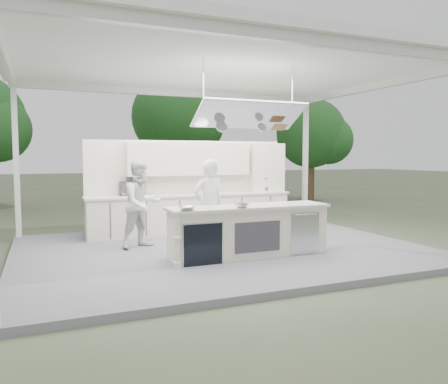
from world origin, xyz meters
name	(u,v)px	position (x,y,z in m)	size (l,w,h in m)	color
ground	(221,253)	(0.00, 0.00, 0.00)	(90.00, 90.00, 0.00)	#4C563B
stage_deck	(221,250)	(0.00, 0.00, 0.06)	(8.00, 6.00, 0.12)	slate
tent	(221,69)	(0.00, -0.01, 3.71)	(8.20, 6.20, 3.86)	white
demo_island	(248,231)	(0.18, -0.91, 0.60)	(3.10, 0.79, 0.95)	beige
back_counter	(192,213)	(0.00, 1.90, 0.60)	(5.08, 0.72, 0.95)	beige
back_wall_unit	(206,173)	(0.44, 2.11, 1.57)	(5.05, 0.48, 2.25)	beige
tree_cluster	(126,124)	(-0.16, 9.77, 3.29)	(19.55, 9.40, 5.85)	brown
head_chef	(209,206)	(-0.37, -0.26, 1.02)	(0.66, 0.43, 1.81)	white
sous_chef	(142,204)	(-1.50, 0.63, 1.02)	(0.88, 0.68, 1.80)	silver
toaster_oven	(131,189)	(-1.43, 2.08, 1.23)	(0.58, 0.39, 0.32)	#B8BAC0
bowl_large	(187,208)	(-1.10, -1.15, 1.11)	(0.29, 0.29, 0.07)	silver
bowl_small	(242,205)	(-0.07, -1.15, 1.11)	(0.26, 0.26, 0.08)	silver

